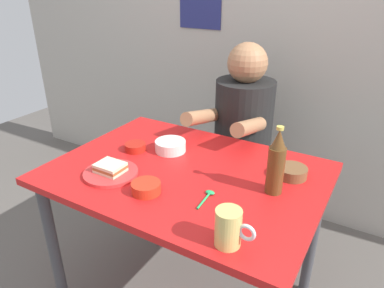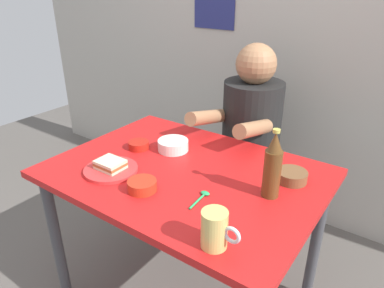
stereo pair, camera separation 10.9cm
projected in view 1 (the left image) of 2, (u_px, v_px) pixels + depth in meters
wall_back at (280, 9)px, 2.04m from camera, size 4.40×0.09×2.60m
dining_table at (186, 189)px, 1.50m from camera, size 1.10×0.80×0.74m
stool at (240, 182)px, 2.12m from camera, size 0.34×0.34×0.45m
person_seated at (243, 118)px, 1.94m from camera, size 0.33×0.56×0.72m
plate_orange at (111, 173)px, 1.43m from camera, size 0.22×0.22×0.01m
sandwich at (110, 168)px, 1.42m from camera, size 0.11×0.09×0.04m
beer_mug at (229, 228)px, 1.03m from camera, size 0.13×0.08×0.12m
beer_bottle at (276, 163)px, 1.27m from camera, size 0.06×0.06×0.26m
sambal_bowl_red at (135, 147)px, 1.62m from camera, size 0.10×0.10×0.03m
sauce_bowl_chili at (146, 187)px, 1.30m from camera, size 0.11×0.11×0.04m
condiment_bowl_brown at (292, 171)px, 1.41m from camera, size 0.12×0.12×0.04m
rice_bowl_white at (170, 145)px, 1.61m from camera, size 0.14×0.14×0.05m
spoon at (208, 196)px, 1.28m from camera, size 0.04×0.12×0.01m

